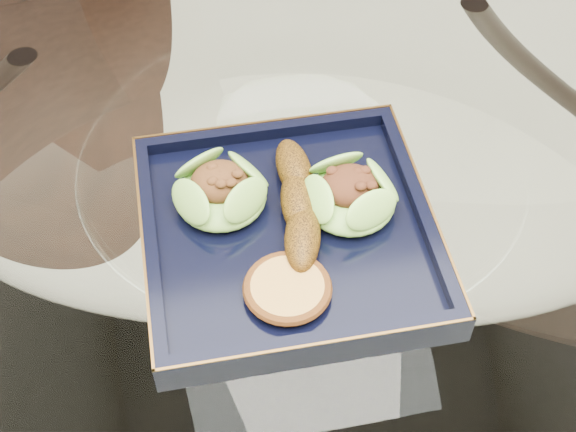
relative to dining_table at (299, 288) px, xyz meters
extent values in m
cylinder|color=white|center=(0.00, 0.00, 0.16)|extent=(1.10, 1.10, 0.01)
torus|color=black|center=(0.00, 0.00, 0.16)|extent=(1.13, 1.13, 0.02)
cylinder|color=black|center=(0.28, 0.28, -0.22)|extent=(0.04, 0.04, 0.75)
cylinder|color=black|center=(-0.28, 0.28, -0.22)|extent=(0.04, 0.04, 0.75)
cube|color=black|center=(-0.24, 0.33, -0.16)|extent=(0.42, 0.42, 0.04)
cylinder|color=black|center=(-0.40, 0.15, -0.39)|extent=(0.03, 0.03, 0.42)
cylinder|color=black|center=(-0.06, 0.17, -0.39)|extent=(0.03, 0.03, 0.42)
cylinder|color=black|center=(-0.42, 0.49, -0.39)|extent=(0.03, 0.03, 0.42)
cylinder|color=black|center=(-0.08, 0.51, -0.39)|extent=(0.03, 0.03, 0.42)
cube|color=black|center=(-0.02, -0.06, 0.17)|extent=(0.27, 0.27, 0.02)
ellipsoid|color=#4C8B28|center=(-0.08, -0.01, 0.20)|extent=(0.10, 0.10, 0.03)
ellipsoid|color=#55902A|center=(0.04, -0.04, 0.20)|extent=(0.10, 0.10, 0.03)
ellipsoid|color=#5F3A0A|center=(-0.01, -0.04, 0.20)|extent=(0.05, 0.16, 0.03)
cylinder|color=#CC9144|center=(-0.04, -0.13, 0.19)|extent=(0.08, 0.08, 0.01)
camera|label=1|loc=(-0.11, -0.52, 0.77)|focal=50.00mm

